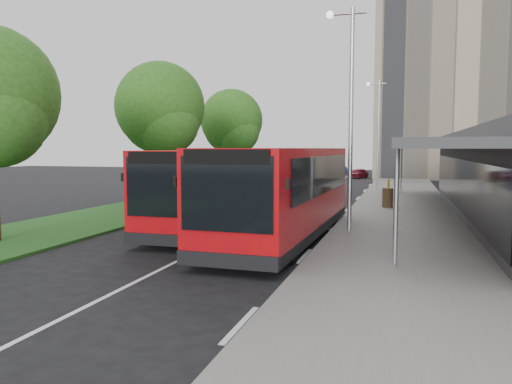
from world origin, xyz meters
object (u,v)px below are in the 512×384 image
Objects in this scene: lamp_post_near at (349,106)px; lamp_post_far at (377,128)px; bus_second at (224,188)px; car_far at (337,170)px; litter_bin at (388,198)px; bollard at (388,186)px; car_near at (358,173)px; bus_main at (285,193)px; tree_far at (232,125)px; tree_mid at (161,113)px.

lamp_post_far is at bearing 90.00° from lamp_post_near.
bus_second is 3.10× the size of car_far.
litter_bin is 1.07× the size of bollard.
car_near is at bearing 97.94° from litter_bin.
bus_main is (-2.02, -21.40, -3.08)m from lamp_post_far.
car_far is at bearing 97.81° from lamp_post_near.
litter_bin is (6.20, 7.47, -0.95)m from bus_second.
tree_far is 19.75m from bus_second.
litter_bin reaches higher than car_near.
bus_second is at bearing -129.67° from litter_bin.
litter_bin is (12.33, -10.98, -4.41)m from tree_far.
bus_second reaches higher than litter_bin.
lamp_post_far is 5.20m from bollard.
tree_mid reaches higher than litter_bin.
tree_far is 2.50× the size of car_near.
tree_mid reaches higher than car_far.
lamp_post_near is at bearing -62.15° from car_far.
bus_main is at bearing -66.01° from tree_far.
bollard is 0.29× the size of car_near.
lamp_post_near reaches higher than tree_far.
tree_far is at bearing 90.00° from tree_mid.
bollard is (3.01, 18.37, -1.02)m from bus_main.
car_near is at bearing 100.97° from bollard.
lamp_post_far is 0.73× the size of bus_second.
bus_main is at bearing -69.92° from car_near.
lamp_post_near is 8.10× the size of litter_bin.
car_far is (-7.07, 34.74, -0.06)m from litter_bin.
car_far is at bearing 77.53° from tree_far.
tree_mid is at bearing -87.27° from car_near.
lamp_post_near is 2.55× the size of car_near.
lamp_post_far is at bearing 95.74° from litter_bin.
bus_main is (-2.02, -1.40, -3.08)m from lamp_post_near.
bollard is at bearing 86.67° from lamp_post_near.
car_far reaches higher than car_near.
tree_far is 8.52× the size of bollard.
lamp_post_near reaches higher than car_near.
lamp_post_near is 3.95m from bus_main.
bus_second is at bearing -46.48° from tree_mid.
bus_main is at bearing -95.40° from lamp_post_far.
car_far reaches higher than bollard.
tree_far is 0.69× the size of bus_main.
litter_bin is at bearing -41.69° from tree_far.
bus_second is at bearing 173.16° from lamp_post_near.
bus_main is (9.10, -8.46, -3.52)m from tree_mid.
bus_second reaches higher than car_far.
lamp_post_near is at bearing -32.36° from tree_mid.
lamp_post_near is 0.73× the size of bus_second.
lamp_post_far is at bearing 49.32° from tree_mid.
tree_far is 0.71× the size of bus_second.
car_near is (8.45, 28.81, -4.62)m from tree_mid.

